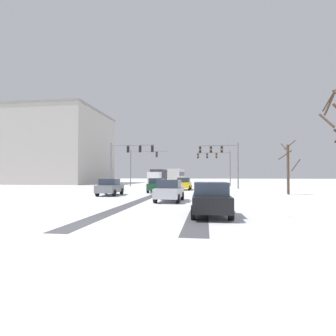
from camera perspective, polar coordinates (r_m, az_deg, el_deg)
name	(u,v)px	position (r m, az deg, el deg)	size (l,w,h in m)	color
ground_plane	(92,226)	(11.00, -15.73, -11.72)	(300.00, 300.00, 0.00)	white
wheel_track_left_lane	(202,197)	(25.03, 7.13, -6.01)	(0.97, 33.08, 0.01)	#4C4C51
wheel_track_right_lane	(152,196)	(25.52, -3.36, -5.93)	(0.92, 33.08, 0.01)	#4C4C51
sidewalk_kerb_right	(276,198)	(24.23, 21.96, -5.92)	(4.00, 33.08, 0.12)	white
traffic_signal_near_right	(222,155)	(38.19, 11.31, 2.71)	(5.54, 0.46, 6.50)	slate
traffic_signal_far_right	(216,160)	(50.24, 10.19, 1.72)	(6.22, 0.61, 6.50)	slate
traffic_signal_near_left	(128,155)	(37.59, -8.41, 2.81)	(6.32, 0.44, 6.50)	slate
traffic_signal_far_left	(141,161)	(47.26, -5.72, 1.52)	(6.85, 0.66, 6.50)	slate
car_yellow_cab_lead	(184,184)	(36.09, 3.38, -3.35)	(1.91, 4.14, 1.62)	yellow
car_dark_green_second	(157,185)	(30.75, -2.42, -3.67)	(2.00, 4.19, 1.62)	#194C2D
car_grey_third	(110,187)	(26.78, -12.19, -3.95)	(1.96, 4.17, 1.62)	slate
car_silver_fourth	(169,191)	(20.13, 0.31, -4.79)	(1.94, 4.15, 1.62)	#B7BABF
car_black_fifth	(211,199)	(13.21, 9.04, -6.47)	(1.92, 4.14, 1.62)	black
bus_oncoming	(177,175)	(62.14, 1.85, -1.51)	(2.88, 11.06, 3.38)	silver
box_truck_delivery	(158,177)	(49.21, -2.17, -1.92)	(2.48, 7.46, 3.02)	silver
bare_tree_sidewalk_mid	(288,167)	(29.58, 24.10, 0.18)	(1.78, 1.63, 5.52)	#4C3828
office_building_far_left_block	(47,148)	(71.81, -24.30, 3.88)	(27.15, 21.74, 17.15)	#B2ADA3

